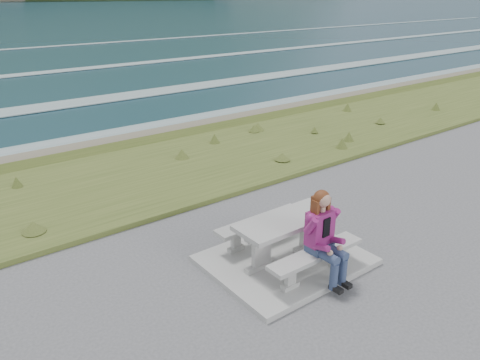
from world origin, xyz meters
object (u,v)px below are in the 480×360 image
object	(u,v)px
seated_woman	(326,249)
bench_landward	(316,257)
picnic_table	(286,228)
bench_seaward	(260,224)

from	to	relation	value
seated_woman	bench_landward	bearing A→B (deg)	114.99
picnic_table	seated_woman	xyz separation A→B (m)	(0.07, -0.84, -0.04)
seated_woman	picnic_table	bearing A→B (deg)	93.32
picnic_table	seated_woman	bearing A→B (deg)	-85.23
bench_seaward	bench_landward	bearing A→B (deg)	-90.00
bench_seaward	seated_woman	distance (m)	1.56
picnic_table	seated_woman	world-z (taller)	seated_woman
picnic_table	seated_woman	size ratio (longest dim) A/B	1.22
bench_landward	seated_woman	world-z (taller)	seated_woman
picnic_table	bench_landward	bearing A→B (deg)	-90.00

